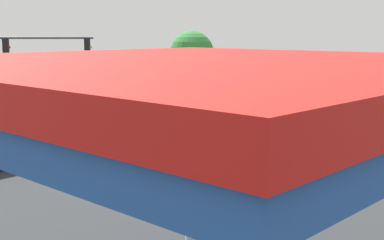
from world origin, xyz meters
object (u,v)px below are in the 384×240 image
(car_1, at_px, (254,151))
(tree_corner_a, at_px, (192,53))
(car_2, at_px, (261,128))
(car_5, at_px, (355,111))
(traffic_signal_mast, at_px, (10,63))
(pedestrian, at_px, (211,186))
(car_3, at_px, (118,103))

(car_1, distance_m, tree_corner_a, 26.98)
(car_1, bearing_deg, tree_corner_a, 140.11)
(tree_corner_a, bearing_deg, car_2, -127.16)
(car_2, bearing_deg, car_5, -99.41)
(car_2, distance_m, tree_corner_a, 21.80)
(traffic_signal_mast, bearing_deg, pedestrian, -50.88)
(traffic_signal_mast, relative_size, pedestrian, 3.64)
(traffic_signal_mast, bearing_deg, car_5, 14.05)
(car_2, relative_size, car_5, 0.95)
(traffic_signal_mast, xyz_separation_m, car_5, (17.70, -10.62, -3.34))
(car_3, relative_size, pedestrian, 2.84)
(pedestrian, bearing_deg, tree_corner_a, -1.80)
(pedestrian, bearing_deg, car_5, -32.28)
(car_1, bearing_deg, car_5, 100.33)
(car_5, distance_m, tree_corner_a, 18.73)
(traffic_signal_mast, distance_m, pedestrian, 15.74)
(car_5, bearing_deg, car_3, 123.14)
(car_1, distance_m, car_5, 13.72)
(car_1, height_order, car_2, car_2)
(car_2, distance_m, car_5, 8.99)
(pedestrian, bearing_deg, car_3, 12.57)
(pedestrian, bearing_deg, car_1, -22.00)
(pedestrian, bearing_deg, traffic_signal_mast, 38.11)
(car_1, relative_size, car_2, 0.89)
(traffic_signal_mast, relative_size, car_5, 1.13)
(pedestrian, xyz_separation_m, tree_corner_a, (23.37, 22.72, 2.97))
(pedestrian, height_order, tree_corner_a, tree_corner_a)
(car_1, xyz_separation_m, pedestrian, (-5.73, -2.55, 0.20))
(traffic_signal_mast, xyz_separation_m, car_3, (9.96, 3.57, -3.38))
(traffic_signal_mast, xyz_separation_m, tree_corner_a, (21.79, 7.40, -0.26))
(car_1, bearing_deg, car_3, 161.69)
(car_5, bearing_deg, car_2, 179.30)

